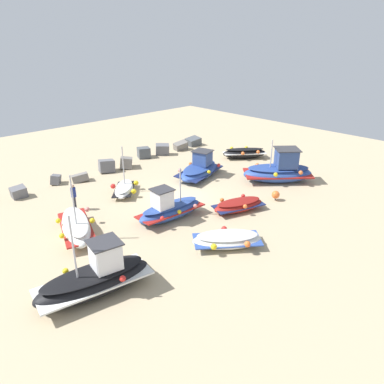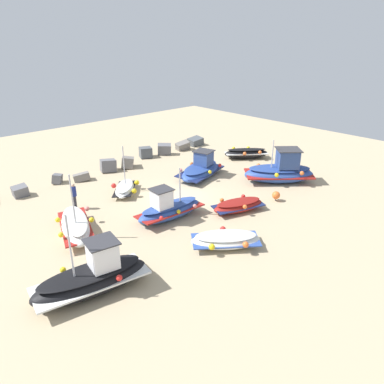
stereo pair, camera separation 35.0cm
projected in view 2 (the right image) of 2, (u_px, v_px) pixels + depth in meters
name	position (u px, v px, depth m)	size (l,w,h in m)	color
ground_plane	(178.00, 196.00, 25.54)	(51.45, 51.45, 0.00)	tan
fishing_boat_0	(201.00, 169.00, 28.88)	(5.01, 3.16, 2.13)	#2D4C9E
fishing_boat_1	(169.00, 209.00, 22.19)	(4.53, 2.09, 3.14)	#2D4C9E
fishing_boat_2	(280.00, 171.00, 27.79)	(5.29, 5.02, 3.35)	#2D4C9E
fishing_boat_3	(75.00, 226.00, 20.46)	(2.94, 4.74, 3.80)	white
fishing_boat_4	(238.00, 206.00, 23.27)	(3.69, 2.31, 0.76)	maroon
fishing_boat_5	(226.00, 240.00, 19.32)	(3.87, 3.48, 0.76)	white
fishing_boat_6	(93.00, 277.00, 15.77)	(5.33, 2.62, 3.95)	black
fishing_boat_7	(125.00, 188.00, 25.97)	(3.04, 3.16, 3.38)	white
fishing_boat_8	(246.00, 153.00, 33.34)	(3.99, 3.52, 0.99)	black
person_walking	(74.00, 194.00, 23.30)	(0.32, 0.32, 1.76)	#2D2D38
breakwater_rocks	(130.00, 160.00, 31.83)	(21.42, 2.81, 1.25)	slate
mooring_buoy_0	(276.00, 195.00, 24.68)	(0.54, 0.54, 0.69)	#3F3F42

